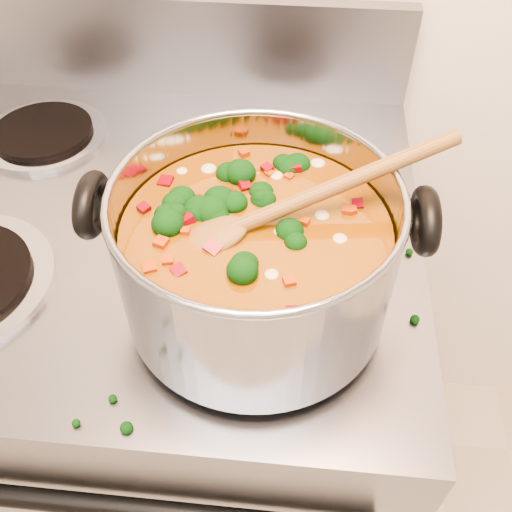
{
  "coord_description": "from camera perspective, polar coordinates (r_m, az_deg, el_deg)",
  "views": [
    {
      "loc": [
        0.15,
        0.6,
        1.45
      ],
      "look_at": [
        0.11,
        1.01,
        1.01
      ],
      "focal_mm": 40.0,
      "sensor_mm": 36.0,
      "label": 1
    }
  ],
  "objects": [
    {
      "name": "stockpot",
      "position": [
        0.6,
        0.01,
        0.14
      ],
      "size": [
        0.35,
        0.29,
        0.17
      ],
      "rotation": [
        0.0,
        0.0,
        0.03
      ],
      "color": "#97979E",
      "rests_on": "electric_range"
    },
    {
      "name": "electric_range",
      "position": [
        1.15,
        -8.47,
        -12.21
      ],
      "size": [
        0.78,
        0.7,
        1.08
      ],
      "color": "gray",
      "rests_on": "ground"
    },
    {
      "name": "cooktop_crumbs",
      "position": [
        0.66,
        -6.87,
        -6.37
      ],
      "size": [
        0.37,
        0.28,
        0.01
      ],
      "color": "black",
      "rests_on": "electric_range"
    },
    {
      "name": "wooden_spoon",
      "position": [
        0.57,
        2.02,
        4.51
      ],
      "size": [
        0.28,
        0.14,
        0.09
      ],
      "rotation": [
        0.0,
        0.0,
        0.4
      ],
      "color": "brown",
      "rests_on": "stockpot"
    }
  ]
}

